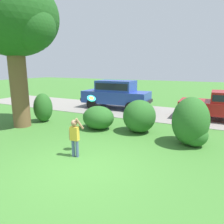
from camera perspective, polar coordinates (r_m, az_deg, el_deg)
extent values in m
plane|color=#3D752D|center=(6.17, -8.54, -14.86)|extent=(80.00, 80.00, 0.00)
cube|color=gray|center=(13.14, 12.01, -0.27)|extent=(28.00, 4.40, 0.02)
cylinder|color=brown|center=(10.65, -24.20, 6.22)|extent=(0.79, 0.79, 3.75)
ellipsoid|color=#1E511C|center=(10.83, -25.73, 22.61)|extent=(4.01, 4.01, 3.41)
ellipsoid|color=#1E511C|center=(9.92, -21.28, 21.08)|extent=(1.99, 1.99, 1.99)
ellipsoid|color=#1E511C|center=(11.77, -23.39, 19.40)|extent=(1.98, 1.98, 1.98)
ellipsoid|color=#286023|center=(11.32, -18.44, 1.15)|extent=(0.93, 0.96, 1.48)
ellipsoid|color=#286023|center=(9.53, -3.77, -1.53)|extent=(1.47, 1.30, 1.06)
ellipsoid|color=#286023|center=(10.00, -4.89, -1.99)|extent=(0.77, 0.77, 0.70)
ellipsoid|color=#286023|center=(9.08, 7.53, -1.16)|extent=(1.41, 1.45, 1.42)
ellipsoid|color=#286023|center=(9.27, 7.15, -3.26)|extent=(0.74, 0.74, 0.67)
ellipsoid|color=#286023|center=(8.05, 20.79, -2.34)|extent=(1.31, 1.54, 1.76)
ellipsoid|color=#286023|center=(8.05, 21.79, -5.89)|extent=(0.92, 0.92, 0.82)
cube|color=maroon|center=(12.44, 27.79, 1.02)|extent=(4.22, 1.88, 0.64)
cylinder|color=black|center=(11.62, 21.28, -1.01)|extent=(0.60, 0.23, 0.60)
cylinder|color=black|center=(13.46, 22.05, 0.65)|extent=(0.60, 0.23, 0.60)
cube|color=black|center=(12.59, 17.98, 1.22)|extent=(0.14, 1.75, 0.20)
cube|color=#28429E|center=(14.22, 1.10, 4.17)|extent=(4.57, 2.01, 0.80)
cube|color=#28429E|center=(14.13, 1.11, 7.22)|extent=(2.54, 1.71, 0.72)
cube|color=black|center=(14.13, 1.11, 7.22)|extent=(2.34, 1.73, 0.43)
cylinder|color=black|center=(14.09, -5.66, 2.14)|extent=(0.69, 0.25, 0.68)
cylinder|color=black|center=(15.72, -2.20, 3.24)|extent=(0.69, 0.25, 0.68)
cylinder|color=black|center=(12.93, 5.08, 1.24)|extent=(0.69, 0.25, 0.68)
cylinder|color=black|center=(14.68, 7.57, 2.51)|extent=(0.69, 0.25, 0.68)
cube|color=black|center=(15.30, -6.80, 3.91)|extent=(0.19, 1.75, 0.20)
cube|color=black|center=(13.51, 10.04, 2.70)|extent=(0.19, 1.75, 0.20)
cylinder|color=#4C608C|center=(6.81, -10.61, -9.73)|extent=(0.10, 0.10, 0.55)
cylinder|color=#4C608C|center=(6.74, -9.58, -9.92)|extent=(0.10, 0.10, 0.55)
cube|color=gold|center=(6.60, -10.26, -5.84)|extent=(0.27, 0.19, 0.44)
sphere|color=#A37556|center=(6.51, -10.38, -3.00)|extent=(0.20, 0.20, 0.20)
cylinder|color=#A37556|center=(6.47, -8.93, -3.20)|extent=(0.19, 0.25, 0.39)
cylinder|color=#A37556|center=(6.70, -11.42, -6.07)|extent=(0.07, 0.07, 0.36)
cylinder|color=#1EB7B2|center=(6.61, -5.70, 3.74)|extent=(0.30, 0.27, 0.24)
cylinder|color=yellow|center=(6.61, -5.70, 3.78)|extent=(0.17, 0.15, 0.14)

